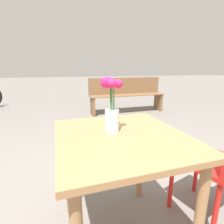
# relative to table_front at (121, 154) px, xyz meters

# --- Properties ---
(table_front) EXTENTS (0.76, 0.81, 0.73)m
(table_front) POSITION_rel_table_front_xyz_m (0.00, 0.00, 0.00)
(table_front) COLOR #9E7047
(table_front) RESTS_ON ground_plane
(flower_vase) EXTENTS (0.12, 0.14, 0.32)m
(flower_vase) POSITION_rel_table_front_xyz_m (-0.04, 0.06, 0.27)
(flower_vase) COLOR silver
(flower_vase) RESTS_ON table_front
(cafe_chair) EXTENTS (0.51, 0.51, 0.88)m
(cafe_chair) POSITION_rel_table_front_xyz_m (0.71, -0.03, -0.10)
(cafe_chair) COLOR red
(cafe_chair) RESTS_ON ground_plane
(bench_near) EXTENTS (1.87, 0.45, 0.85)m
(bench_near) POSITION_rel_table_front_xyz_m (1.13, 3.20, -0.14)
(bench_near) COLOR brown
(bench_near) RESTS_ON ground_plane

